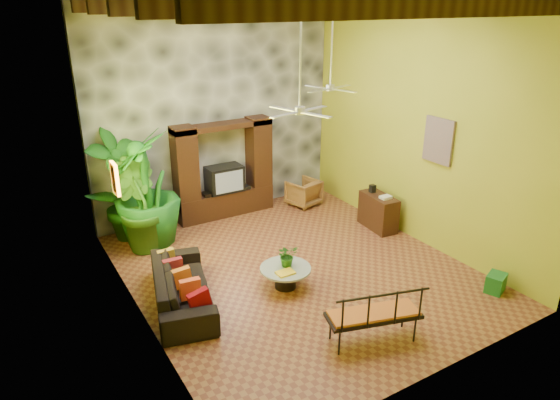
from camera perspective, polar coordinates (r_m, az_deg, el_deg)
ground at (r=9.84m, az=1.68°, el=-7.82°), size 7.00×7.00×0.00m
back_wall at (r=11.88m, az=-7.47°, el=10.16°), size 6.00×0.02×5.00m
left_wall at (r=7.74m, az=-17.19°, el=2.99°), size 0.02×7.00×5.00m
right_wall at (r=10.76m, az=15.56°, el=8.32°), size 0.02×7.00×5.00m
stone_accent_wall at (r=11.83m, az=-7.34°, el=10.11°), size 5.98×0.10×4.98m
ceiling_beams at (r=8.55m, az=2.06°, el=21.22°), size 5.95×5.36×0.22m
entertainment_center at (r=11.97m, az=-6.40°, el=2.66°), size 2.40×0.55×2.30m
ceiling_fan_front at (r=8.24m, az=2.28°, el=11.56°), size 1.28×1.28×1.86m
ceiling_fan_back at (r=10.56m, az=5.81°, el=13.74°), size 1.28×1.28×1.86m
wall_art_mask at (r=8.80m, az=-18.33°, el=2.34°), size 0.06×0.32×0.55m
wall_art_painting at (r=10.39m, az=17.67°, el=6.48°), size 0.06×0.70×0.90m
sofa at (r=8.80m, az=-11.14°, el=-9.64°), size 1.45×2.46×0.68m
wicker_armchair at (r=12.69m, az=2.72°, el=0.87°), size 0.86×0.88×0.66m
tall_plant_a at (r=11.04m, az=-17.77°, el=1.54°), size 1.56×1.37×2.47m
tall_plant_b at (r=10.58m, az=-16.03°, el=-0.69°), size 1.33×1.37×1.94m
tall_plant_c at (r=10.70m, az=-15.08°, el=1.22°), size 1.79×1.79×2.47m
coffee_table at (r=9.13m, az=0.63°, el=-8.52°), size 0.93×0.93×0.40m
centerpiece_plant at (r=9.03m, az=0.84°, el=-6.34°), size 0.40×0.35×0.41m
yellow_tray at (r=8.87m, az=0.63°, el=-8.31°), size 0.32×0.23×0.03m
iron_bench at (r=7.76m, az=11.06°, el=-12.54°), size 1.52×0.92×0.57m
side_console at (r=11.58m, az=11.16°, el=-1.33°), size 0.54×1.03×0.79m
green_bin at (r=9.85m, az=23.43°, el=-8.69°), size 0.46×0.40×0.33m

